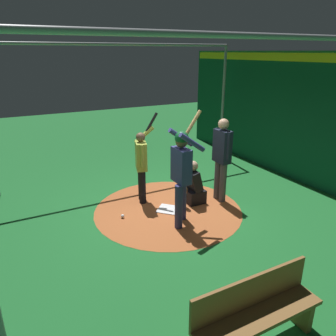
% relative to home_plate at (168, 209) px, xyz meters
% --- Properties ---
extents(ground_plane, '(25.62, 25.62, 0.00)m').
position_rel_home_plate_xyz_m(ground_plane, '(0.00, 0.00, -0.01)').
color(ground_plane, '#1E6B2D').
extents(dirt_circle, '(3.13, 3.13, 0.01)m').
position_rel_home_plate_xyz_m(dirt_circle, '(0.00, 0.00, -0.01)').
color(dirt_circle, '#B76033').
rests_on(dirt_circle, ground).
extents(home_plate, '(0.59, 0.59, 0.01)m').
position_rel_home_plate_xyz_m(home_plate, '(0.00, 0.00, 0.00)').
color(home_plate, white).
rests_on(home_plate, dirt_circle).
extents(batter, '(0.68, 0.49, 2.18)m').
position_rel_home_plate_xyz_m(batter, '(0.03, 0.61, 1.13)').
color(batter, navy).
rests_on(batter, ground).
extents(catcher, '(0.58, 0.40, 0.98)m').
position_rel_home_plate_xyz_m(catcher, '(-0.65, -0.06, 0.37)').
color(catcher, black).
rests_on(catcher, ground).
extents(umpire, '(0.23, 0.49, 1.87)m').
position_rel_home_plate_xyz_m(umpire, '(-1.28, 0.09, 1.05)').
color(umpire, '#4C4C51').
rests_on(umpire, ground).
extents(visitor, '(0.63, 0.51, 1.97)m').
position_rel_home_plate_xyz_m(visitor, '(0.30, -0.66, 0.90)').
color(visitor, black).
rests_on(visitor, ground).
extents(back_wall, '(0.23, 9.62, 3.21)m').
position_rel_home_plate_xyz_m(back_wall, '(-3.86, 0.00, 1.60)').
color(back_wall, '#0F472D').
rests_on(back_wall, ground).
extents(cage_frame, '(6.48, 5.10, 3.39)m').
position_rel_home_plate_xyz_m(cage_frame, '(0.00, 0.00, 2.37)').
color(cage_frame, gray).
rests_on(cage_frame, ground).
extents(bench, '(1.61, 0.36, 0.85)m').
position_rel_home_plate_xyz_m(bench, '(0.67, 3.41, 0.43)').
color(bench, olive).
rests_on(bench, ground).
extents(baseball_0, '(0.07, 0.07, 0.07)m').
position_rel_home_plate_xyz_m(baseball_0, '(0.99, -0.10, 0.03)').
color(baseball_0, white).
rests_on(baseball_0, dirt_circle).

